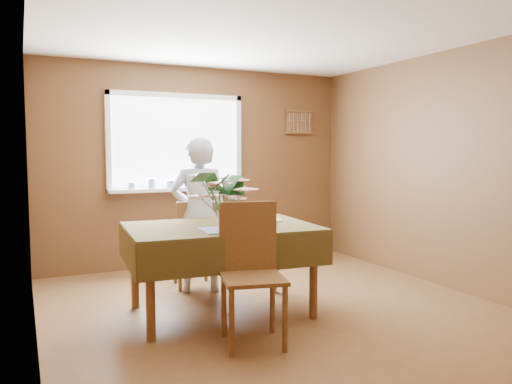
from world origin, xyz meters
name	(u,v)px	position (x,y,z in m)	size (l,w,h in m)	color
floor	(282,314)	(0.00, 0.00, 0.00)	(4.50, 4.50, 0.00)	brown
ceiling	(284,27)	(0.00, 0.00, 2.50)	(4.50, 4.50, 0.00)	white
wall_back	(199,166)	(0.00, 2.25, 1.25)	(4.00, 4.00, 0.00)	brown
wall_left	(32,180)	(-2.00, 0.00, 1.25)	(4.50, 4.50, 0.00)	brown
wall_right	(452,170)	(2.00, 0.00, 1.25)	(4.50, 4.50, 0.00)	brown
window_assembly	(178,159)	(-0.30, 2.20, 1.35)	(1.72, 0.20, 1.22)	white
spoon_rack	(299,122)	(1.45, 2.22, 1.85)	(0.44, 0.05, 0.33)	brown
dining_table	(221,236)	(-0.48, 0.26, 0.70)	(1.71, 1.23, 0.80)	brown
chair_far	(194,240)	(-0.44, 1.15, 0.51)	(0.45, 0.45, 0.93)	brown
chair_near	(251,267)	(-0.51, -0.43, 0.57)	(0.55, 0.55, 1.06)	brown
seated_woman	(199,215)	(-0.43, 1.01, 0.80)	(0.58, 0.38, 1.59)	white
flower_bouquet	(223,194)	(-0.53, 0.07, 1.09)	(0.53, 0.53, 0.46)	white
side_plate	(268,220)	(0.03, 0.34, 0.80)	(0.27, 0.27, 0.01)	white
table_knife	(248,227)	(-0.32, 0.03, 0.80)	(0.02, 0.24, 0.00)	silver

